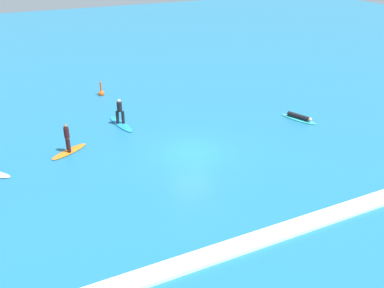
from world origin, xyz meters
name	(u,v)px	position (x,y,z in m)	size (l,w,h in m)	color
ground_plane	(192,152)	(0.00, 0.00, 0.00)	(120.00, 120.00, 0.00)	#1E6B93
surfer_on_blue_board	(120,119)	(-2.54, 5.76, 0.43)	(1.08, 3.31, 1.81)	#1E8CD1
surfer_on_teal_board	(299,118)	(8.81, 1.15, 0.15)	(1.53, 2.72, 0.40)	#33C6CC
surfer_on_orange_board	(68,145)	(-6.53, 3.12, 0.45)	(2.51, 1.85, 1.79)	orange
marker_buoy	(101,93)	(-2.11, 12.20, 0.19)	(0.49, 0.49, 1.22)	#E55119
wave_crest	(281,232)	(0.00, -8.62, 0.09)	(17.97, 0.90, 0.18)	white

